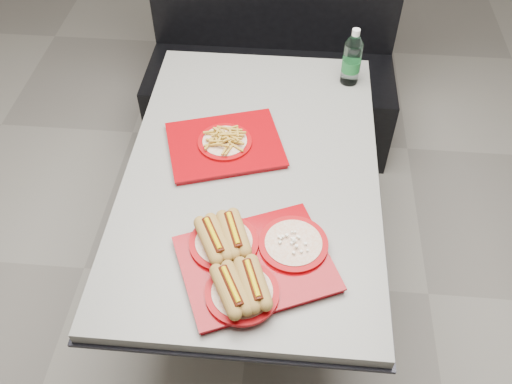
# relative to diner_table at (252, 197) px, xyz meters

# --- Properties ---
(ground) EXTENTS (6.00, 6.00, 0.00)m
(ground) POSITION_rel_diner_table_xyz_m (0.00, 0.00, -0.58)
(ground) COLOR gray
(ground) RESTS_ON ground
(diner_table) EXTENTS (0.92, 1.42, 0.75)m
(diner_table) POSITION_rel_diner_table_xyz_m (0.00, 0.00, 0.00)
(diner_table) COLOR black
(diner_table) RESTS_ON ground
(booth_bench) EXTENTS (1.30, 0.57, 1.35)m
(booth_bench) POSITION_rel_diner_table_xyz_m (0.00, 1.09, -0.18)
(booth_bench) COLOR black
(booth_bench) RESTS_ON ground
(tray_near) EXTENTS (0.55, 0.50, 0.10)m
(tray_near) POSITION_rel_diner_table_xyz_m (0.03, -0.43, 0.20)
(tray_near) COLOR #900309
(tray_near) RESTS_ON diner_table
(tray_far) EXTENTS (0.49, 0.43, 0.08)m
(tray_far) POSITION_rel_diner_table_xyz_m (-0.11, 0.09, 0.19)
(tray_far) COLOR #900309
(tray_far) RESTS_ON diner_table
(water_bottle) EXTENTS (0.08, 0.08, 0.25)m
(water_bottle) POSITION_rel_diner_table_xyz_m (0.36, 0.54, 0.27)
(water_bottle) COLOR silver
(water_bottle) RESTS_ON diner_table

